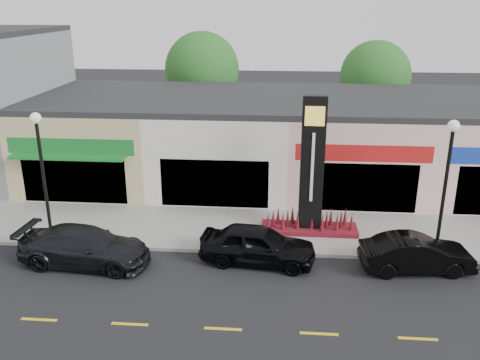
% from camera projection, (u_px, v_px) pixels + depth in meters
% --- Properties ---
extents(ground, '(120.00, 120.00, 0.00)m').
position_uv_depth(ground, '(232.00, 280.00, 18.78)').
color(ground, black).
rests_on(ground, ground).
extents(sidewalk, '(52.00, 4.30, 0.15)m').
position_uv_depth(sidewalk, '(242.00, 228.00, 22.85)').
color(sidewalk, gray).
rests_on(sidewalk, ground).
extents(curb, '(52.00, 0.20, 0.15)m').
position_uv_depth(curb, '(237.00, 252.00, 20.73)').
color(curb, gray).
rests_on(curb, ground).
extents(shop_beige, '(7.00, 10.85, 4.80)m').
position_uv_depth(shop_beige, '(105.00, 135.00, 29.42)').
color(shop_beige, tan).
rests_on(shop_beige, ground).
extents(shop_cream, '(7.00, 10.01, 4.80)m').
position_uv_depth(shop_cream, '(225.00, 138.00, 28.88)').
color(shop_cream, white).
rests_on(shop_cream, ground).
extents(shop_pink_w, '(7.00, 10.01, 4.80)m').
position_uv_depth(shop_pink_w, '(350.00, 140.00, 28.34)').
color(shop_pink_w, beige).
rests_on(shop_pink_w, ground).
extents(shop_pink_e, '(7.00, 10.01, 4.80)m').
position_uv_depth(shop_pink_e, '(479.00, 143.00, 27.79)').
color(shop_pink_e, beige).
rests_on(shop_pink_e, ground).
extents(tree_rear_west, '(5.20, 5.20, 7.83)m').
position_uv_depth(tree_rear_west, '(202.00, 69.00, 35.68)').
color(tree_rear_west, '#382619').
rests_on(tree_rear_west, ground).
extents(tree_rear_mid, '(4.80, 4.80, 7.29)m').
position_uv_depth(tree_rear_mid, '(375.00, 76.00, 34.86)').
color(tree_rear_mid, '#382619').
rests_on(tree_rear_mid, ground).
extents(lamp_west_near, '(0.44, 0.44, 5.47)m').
position_uv_depth(lamp_west_near, '(42.00, 165.00, 20.60)').
color(lamp_west_near, black).
rests_on(lamp_west_near, sidewalk).
extents(lamp_east_near, '(0.44, 0.44, 5.47)m').
position_uv_depth(lamp_east_near, '(447.00, 175.00, 19.35)').
color(lamp_east_near, black).
rests_on(lamp_east_near, sidewalk).
extents(pylon_sign, '(4.20, 1.30, 6.00)m').
position_uv_depth(pylon_sign, '(311.00, 186.00, 21.74)').
color(pylon_sign, '#4E0D12').
rests_on(pylon_sign, sidewalk).
extents(car_dark_sedan, '(2.46, 5.24, 1.48)m').
position_uv_depth(car_dark_sedan, '(85.00, 247.00, 19.69)').
color(car_dark_sedan, black).
rests_on(car_dark_sedan, ground).
extents(car_black_sedan, '(2.34, 4.69, 1.53)m').
position_uv_depth(car_black_sedan, '(258.00, 245.00, 19.81)').
color(car_black_sedan, black).
rests_on(car_black_sedan, ground).
extents(car_black_conv, '(1.88, 4.33, 1.39)m').
position_uv_depth(car_black_conv, '(417.00, 254.00, 19.23)').
color(car_black_conv, black).
rests_on(car_black_conv, ground).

